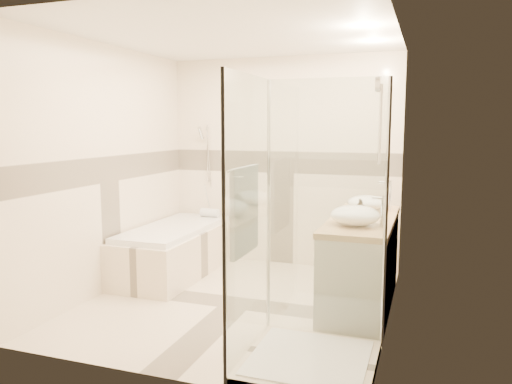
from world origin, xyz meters
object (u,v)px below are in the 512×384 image
(vessel_sink_near, at_px, (366,203))
(vessel_sink_far, at_px, (355,215))
(vanity, at_px, (361,262))
(shower_enclosure, at_px, (297,294))
(amenity_bottle_a, at_px, (360,209))
(bathtub, at_px, (175,248))
(amenity_bottle_b, at_px, (361,209))

(vessel_sink_near, height_order, vessel_sink_far, vessel_sink_far)
(vanity, bearing_deg, vessel_sink_near, 92.69)
(vanity, relative_size, shower_enclosure, 0.79)
(amenity_bottle_a, bearing_deg, vanity, 76.96)
(bathtub, xyz_separation_m, shower_enclosure, (1.86, -1.62, 0.20))
(vanity, relative_size, amenity_bottle_a, 8.68)
(amenity_bottle_a, bearing_deg, vessel_sink_near, 90.00)
(vessel_sink_far, bearing_deg, amenity_bottle_a, 90.00)
(bathtub, height_order, vessel_sink_near, vessel_sink_near)
(amenity_bottle_b, bearing_deg, vessel_sink_near, 90.00)
(vanity, distance_m, amenity_bottle_a, 0.52)
(vessel_sink_near, distance_m, amenity_bottle_b, 0.43)
(vessel_sink_near, distance_m, vessel_sink_far, 0.78)
(bathtub, height_order, amenity_bottle_b, amenity_bottle_b)
(vanity, relative_size, vessel_sink_far, 3.86)
(shower_enclosure, height_order, amenity_bottle_b, shower_enclosure)
(vessel_sink_far, relative_size, amenity_bottle_a, 2.25)
(vessel_sink_near, relative_size, amenity_bottle_b, 2.26)
(vessel_sink_near, xyz_separation_m, amenity_bottle_a, (0.00, -0.51, 0.02))
(bathtub, distance_m, amenity_bottle_a, 2.27)
(amenity_bottle_b, bearing_deg, amenity_bottle_a, -90.00)
(vanity, xyz_separation_m, amenity_bottle_a, (-0.02, -0.09, 0.52))
(shower_enclosure, relative_size, vessel_sink_far, 4.86)
(vanity, bearing_deg, vessel_sink_far, -93.18)
(shower_enclosure, bearing_deg, vanity, 77.03)
(vessel_sink_far, xyz_separation_m, amenity_bottle_b, (0.00, 0.35, -0.00))
(bathtub, xyz_separation_m, amenity_bottle_b, (2.13, -0.36, 0.63))
(bathtub, relative_size, vessel_sink_near, 4.53)
(vessel_sink_near, xyz_separation_m, amenity_bottle_b, (0.00, -0.43, 0.01))
(vessel_sink_far, bearing_deg, vessel_sink_near, 90.00)
(amenity_bottle_b, bearing_deg, bathtub, 170.42)
(bathtub, bearing_deg, amenity_bottle_b, -9.58)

